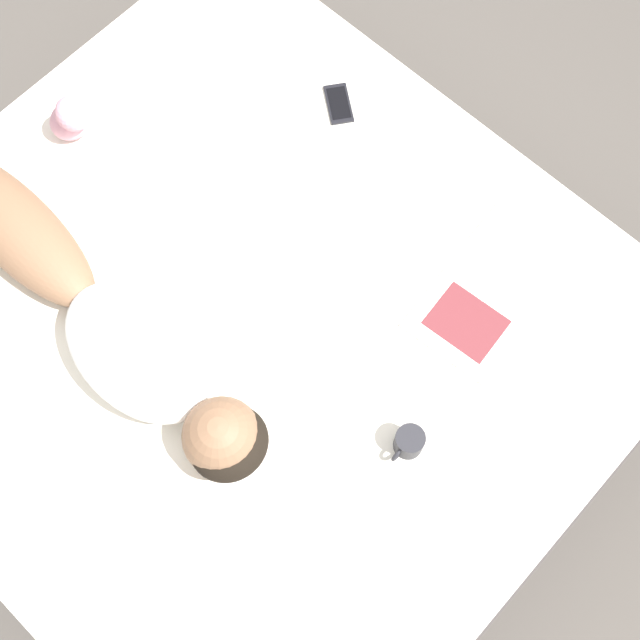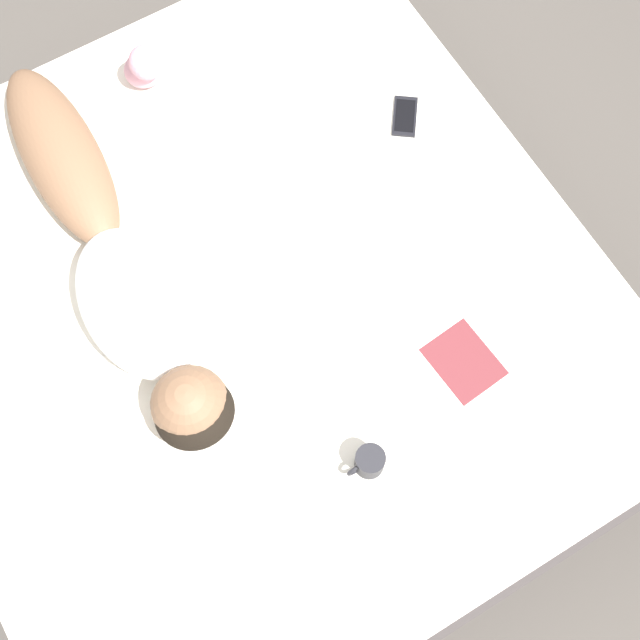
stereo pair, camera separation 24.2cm
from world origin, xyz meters
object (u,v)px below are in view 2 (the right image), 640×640
at_px(coffee_mug, 369,462).
at_px(open_magazine, 496,338).
at_px(cell_phone, 405,116).
at_px(person, 121,269).

bearing_deg(coffee_mug, open_magazine, -166.37).
distance_m(open_magazine, cell_phone, 0.75).
distance_m(person, open_magazine, 1.05).
xyz_separation_m(coffee_mug, cell_phone, (-0.66, -0.85, -0.04)).
distance_m(coffee_mug, cell_phone, 1.08).
xyz_separation_m(person, open_magazine, (-0.80, 0.67, -0.09)).
relative_size(person, coffee_mug, 12.08).
bearing_deg(cell_phone, open_magazine, 113.59).
relative_size(person, cell_phone, 8.57).
xyz_separation_m(person, cell_phone, (-0.97, -0.06, -0.09)).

